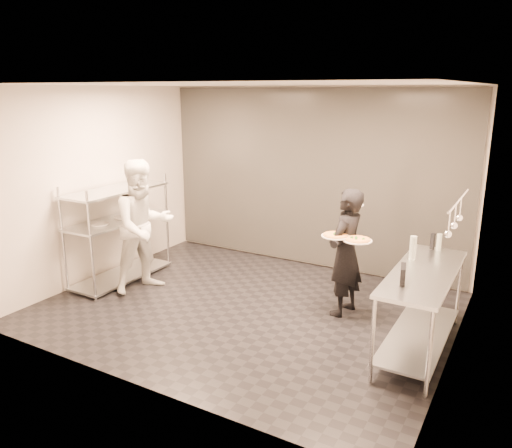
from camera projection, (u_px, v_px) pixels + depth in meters
The scene contains 13 objects.
room_shell at pixel (287, 187), 7.09m from camera, with size 5.00×4.00×2.80m.
pass_rack at pixel (118, 229), 7.29m from camera, with size 0.60×1.60×1.50m.
prep_counter at pixel (422, 297), 5.26m from camera, with size 0.60×1.80×0.92m.
utensil_rail at pixel (456, 215), 4.90m from camera, with size 0.07×1.20×0.31m.
waiter at pixel (346, 253), 6.13m from camera, with size 0.58×0.38×1.60m, color black.
chef at pixel (144, 226), 6.86m from camera, with size 0.90×0.70×1.84m, color white.
pizza_plate_near at pixel (335, 235), 5.94m from camera, with size 0.33×0.33×0.05m.
pizza_plate_far at pixel (357, 240), 5.83m from camera, with size 0.34×0.34×0.05m.
salad_plate at pixel (353, 203), 6.27m from camera, with size 0.27×0.27×0.07m.
pos_monitor at pixel (403, 274), 4.85m from camera, with size 0.05×0.23×0.17m, color black.
bottle_green at pixel (413, 248), 5.49m from camera, with size 0.08×0.08×0.27m, color gray.
bottle_clear at pixel (439, 242), 5.83m from camera, with size 0.06×0.06×0.19m, color gray.
bottle_dark at pixel (433, 241), 5.86m from camera, with size 0.06×0.06×0.19m, color black.
Camera 1 is at (3.07, -5.10, 2.74)m, focal length 35.00 mm.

